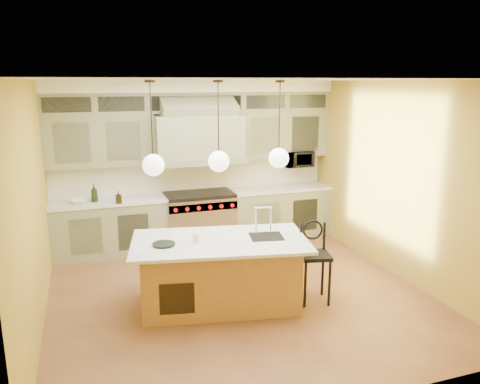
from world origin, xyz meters
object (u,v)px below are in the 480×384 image
object	(u,v)px
kitchen_island	(220,271)
microwave	(297,159)
range	(200,219)
counter_stool	(314,257)

from	to	relation	value
kitchen_island	microwave	bearing A→B (deg)	58.64
range	kitchen_island	bearing A→B (deg)	-97.59
kitchen_island	counter_stool	world-z (taller)	kitchen_island
range	kitchen_island	distance (m)	2.42
range	counter_stool	distance (m)	2.80
counter_stool	range	bearing A→B (deg)	121.53
counter_stool	microwave	world-z (taller)	microwave
kitchen_island	microwave	distance (m)	3.52
kitchen_island	counter_stool	distance (m)	1.26
kitchen_island	microwave	world-z (taller)	microwave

